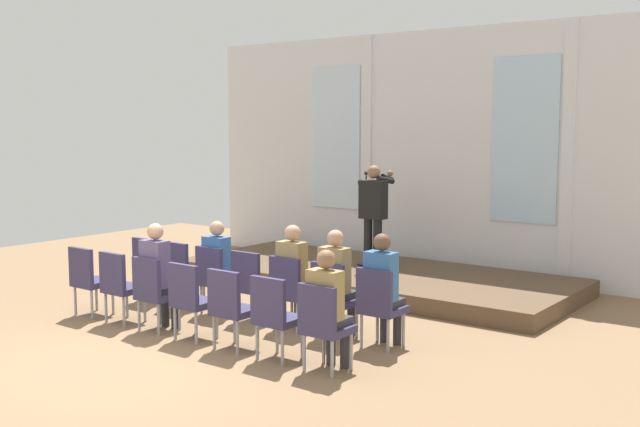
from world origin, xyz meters
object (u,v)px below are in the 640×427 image
at_px(mic_stand, 366,245).
at_px(chair_r0_c1, 182,270).
at_px(audience_r0_c2, 219,262).
at_px(chair_r0_c6, 379,303).
at_px(chair_r0_c2, 215,276).
at_px(chair_r1_c2, 154,289).
at_px(chair_r1_c1, 120,283).
at_px(chair_r1_c4, 231,304).
at_px(chair_r0_c4, 290,288).
at_px(audience_r0_c5, 337,278).
at_px(chair_r0_c3, 251,282).
at_px(chair_r1_c5, 275,313).
at_px(chair_r1_c0, 88,277).
at_px(chair_r1_c6, 323,322).
at_px(audience_r0_c6, 383,284).
at_px(chair_r0_c5, 333,295).
at_px(audience_r1_c6, 328,303).
at_px(audience_r1_c2, 158,271).
at_px(chair_r0_c0, 151,265).
at_px(chair_r1_c3, 191,297).
at_px(speaker, 373,209).
at_px(audience_r0_c4, 294,271).

bearing_deg(mic_stand, chair_r0_c1, -108.32).
relative_size(audience_r0_c2, chair_r0_c6, 1.36).
bearing_deg(chair_r0_c2, chair_r1_c2, -90.00).
bearing_deg(mic_stand, chair_r0_c6, -54.21).
relative_size(chair_r1_c1, chair_r1_c4, 1.00).
height_order(chair_r0_c6, chair_r1_c4, same).
height_order(chair_r0_c4, audience_r0_c5, audience_r0_c5).
bearing_deg(chair_r0_c6, audience_r0_c5, 172.91).
bearing_deg(audience_r0_c5, chair_r1_c2, -149.58).
distance_m(chair_r0_c2, chair_r0_c3, 0.65).
xyz_separation_m(chair_r0_c3, chair_r1_c5, (1.31, -1.07, 0.00)).
height_order(chair_r1_c0, chair_r1_c6, same).
relative_size(audience_r0_c6, chair_r1_c5, 1.42).
distance_m(chair_r0_c5, audience_r1_c6, 1.20).
relative_size(chair_r0_c6, audience_r0_c6, 0.71).
relative_size(chair_r1_c1, audience_r1_c2, 0.69).
relative_size(chair_r0_c4, chair_r1_c2, 1.00).
height_order(chair_r0_c1, audience_r0_c2, audience_r0_c2).
xyz_separation_m(mic_stand, audience_r1_c6, (2.24, -4.10, 0.12)).
xyz_separation_m(audience_r0_c6, audience_r1_c2, (-2.62, -1.07, 0.01)).
distance_m(chair_r0_c0, chair_r1_c2, 1.69).
bearing_deg(audience_r0_c2, chair_r1_c5, -30.47).
distance_m(chair_r0_c1, audience_r1_c2, 1.21).
xyz_separation_m(chair_r0_c3, chair_r1_c3, (0.00, -1.07, 0.00)).
bearing_deg(chair_r0_c0, chair_r1_c2, -39.30).
relative_size(audience_r0_c6, chair_r1_c2, 1.42).
bearing_deg(chair_r0_c4, audience_r0_c6, 3.53).
height_order(mic_stand, chair_r0_c2, mic_stand).
relative_size(audience_r0_c5, chair_r1_c2, 1.40).
xyz_separation_m(chair_r1_c0, audience_r1_c6, (3.93, 0.08, 0.18)).
bearing_deg(chair_r1_c3, chair_r1_c2, 180.00).
bearing_deg(chair_r1_c6, speaker, 116.30).
bearing_deg(audience_r0_c2, chair_r1_c6, -23.81).
xyz_separation_m(audience_r0_c5, chair_r1_c5, (0.00, -1.15, -0.20)).
xyz_separation_m(chair_r0_c1, chair_r1_c5, (2.62, -1.07, 0.00)).
bearing_deg(chair_r0_c5, chair_r1_c5, -90.00).
bearing_deg(audience_r1_c2, chair_r1_c2, -90.00).
relative_size(audience_r0_c5, audience_r1_c6, 1.03).
bearing_deg(chair_r0_c5, audience_r0_c2, 177.55).
bearing_deg(chair_r1_c1, audience_r0_c2, 60.47).
bearing_deg(audience_r1_c6, mic_stand, 118.68).
xyz_separation_m(mic_stand, chair_r0_c5, (1.59, -3.11, -0.06)).
bearing_deg(chair_r1_c1, chair_r1_c6, 0.00).
distance_m(speaker, audience_r0_c5, 3.16).
bearing_deg(chair_r0_c4, chair_r0_c5, 0.00).
distance_m(audience_r0_c4, audience_r0_c5, 0.65).
relative_size(chair_r0_c0, chair_r0_c3, 1.00).
relative_size(speaker, chair_r1_c3, 1.77).
bearing_deg(chair_r1_c4, audience_r0_c6, 41.36).
xyz_separation_m(chair_r0_c0, chair_r0_c6, (3.93, 0.00, 0.00)).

